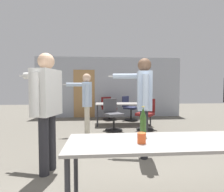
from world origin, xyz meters
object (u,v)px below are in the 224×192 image
at_px(person_left_plaid, 143,97).
at_px(office_chair_near_pushed, 129,109).
at_px(office_chair_mid_tucked, 146,115).
at_px(office_chair_far_right, 113,115).
at_px(person_center_tall, 86,99).
at_px(office_chair_side_rolled, 108,109).
at_px(beer_bottle, 143,123).
at_px(person_right_polo, 46,101).
at_px(drink_cup, 142,138).

distance_m(person_left_plaid, office_chair_near_pushed, 3.75).
xyz_separation_m(office_chair_mid_tucked, office_chair_far_right, (-1.03, -0.03, 0.00)).
height_order(person_center_tall, office_chair_near_pushed, person_center_tall).
bearing_deg(office_chair_side_rolled, beer_bottle, 63.43).
bearing_deg(person_center_tall, person_left_plaid, -146.87).
xyz_separation_m(person_left_plaid, office_chair_near_pushed, (0.40, 3.67, -0.66)).
bearing_deg(office_chair_mid_tucked, person_right_polo, 85.75).
height_order(office_chair_near_pushed, beer_bottle, beer_bottle).
xyz_separation_m(person_left_plaid, office_chair_side_rolled, (-0.43, 3.89, -0.69)).
xyz_separation_m(office_chair_mid_tucked, office_chair_side_rolled, (-1.06, 1.79, -0.03)).
distance_m(person_left_plaid, person_right_polo, 1.68).
height_order(office_chair_near_pushed, drink_cup, office_chair_near_pushed).
bearing_deg(person_right_polo, office_chair_mid_tucked, -25.30).
bearing_deg(person_right_polo, person_center_tall, 2.11).
bearing_deg(office_chair_side_rolled, office_chair_far_right, 63.18).
xyz_separation_m(person_right_polo, office_chair_far_right, (1.21, 2.54, -0.64)).
distance_m(person_left_plaid, office_chair_far_right, 2.21).
bearing_deg(office_chair_near_pushed, office_chair_far_right, 13.71).
height_order(office_chair_near_pushed, office_chair_side_rolled, office_chair_near_pushed).
bearing_deg(drink_cup, office_chair_near_pushed, 81.20).
distance_m(person_center_tall, office_chair_side_rolled, 2.61).
height_order(person_right_polo, office_chair_mid_tucked, person_right_polo).
bearing_deg(person_right_polo, beer_bottle, -105.52).
height_order(person_right_polo, office_chair_near_pushed, person_right_polo).
bearing_deg(drink_cup, person_right_polo, 140.52).
height_order(person_center_tall, beer_bottle, person_center_tall).
xyz_separation_m(person_right_polo, beer_bottle, (1.28, -0.78, -0.19)).
bearing_deg(person_left_plaid, person_center_tall, 48.12).
bearing_deg(beer_bottle, office_chair_mid_tucked, 74.01).
bearing_deg(office_chair_mid_tucked, person_center_tall, 56.92).
distance_m(person_right_polo, office_chair_side_rolled, 4.57).
xyz_separation_m(person_center_tall, office_chair_far_right, (0.74, 0.62, -0.55)).
bearing_deg(person_center_tall, office_chair_side_rolled, -21.36).
bearing_deg(person_right_polo, office_chair_near_pushed, -10.08).
height_order(office_chair_side_rolled, beer_bottle, beer_bottle).
relative_size(person_center_tall, office_chair_side_rolled, 1.83).
relative_size(office_chair_far_right, beer_bottle, 2.76).
bearing_deg(office_chair_side_rolled, person_right_polo, 47.14).
height_order(person_left_plaid, office_chair_near_pushed, person_left_plaid).
distance_m(office_chair_mid_tucked, office_chair_far_right, 1.03).
height_order(person_center_tall, person_left_plaid, person_left_plaid).
relative_size(person_left_plaid, person_right_polo, 1.01).
bearing_deg(office_chair_far_right, office_chair_side_rolled, -110.92).
xyz_separation_m(person_center_tall, office_chair_near_pushed, (1.54, 2.22, -0.55)).
relative_size(person_center_tall, office_chair_far_right, 1.75).
xyz_separation_m(office_chair_near_pushed, office_chair_side_rolled, (-0.82, 0.22, -0.03)).
bearing_deg(office_chair_far_right, person_left_plaid, 79.11).
bearing_deg(person_right_polo, office_chair_side_rolled, 0.61).
bearing_deg(beer_bottle, person_left_plaid, 75.37).
bearing_deg(person_left_plaid, beer_bottle, 175.36).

